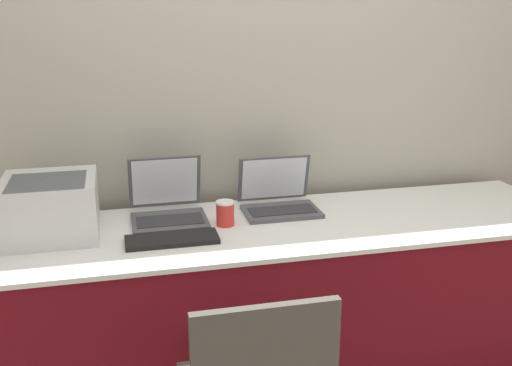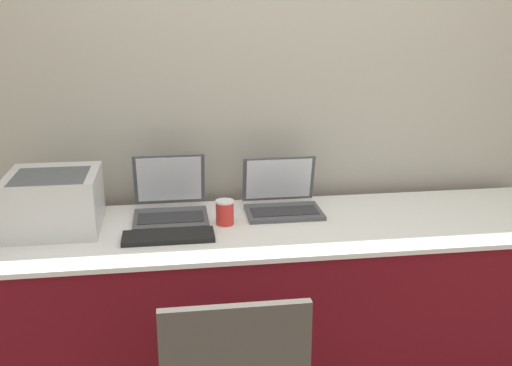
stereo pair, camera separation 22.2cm
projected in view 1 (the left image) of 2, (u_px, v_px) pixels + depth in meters
name	position (u px, v px, depth m)	size (l,w,h in m)	color
wall_back	(267.00, 90.00, 2.88)	(8.00, 0.05, 2.60)	#B7B2A3
table	(291.00, 303.00, 2.72)	(2.54, 0.71, 0.78)	maroon
printer	(50.00, 205.00, 2.42)	(0.37, 0.36, 0.24)	silver
laptop_left	(168.00, 206.00, 2.63)	(0.32, 0.34, 0.26)	#4C4C51
laptop_right	(279.00, 199.00, 2.75)	(0.34, 0.28, 0.24)	#4C4C51
external_keyboard	(172.00, 240.00, 2.39)	(0.37, 0.14, 0.02)	black
coffee_cup	(225.00, 213.00, 2.56)	(0.08, 0.08, 0.11)	red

